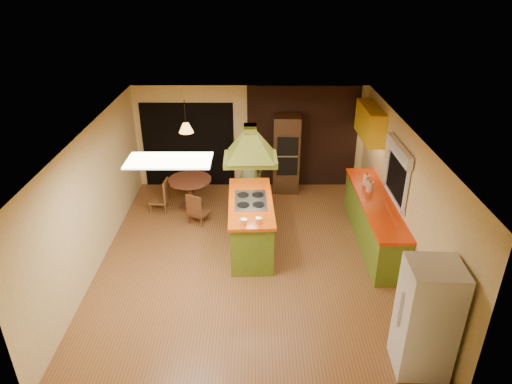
{
  "coord_description": "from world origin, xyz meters",
  "views": [
    {
      "loc": [
        0.12,
        -7.17,
        4.96
      ],
      "look_at": [
        0.13,
        0.48,
        1.15
      ],
      "focal_mm": 32.0,
      "sensor_mm": 36.0,
      "label": 1
    }
  ],
  "objects_px": {
    "kitchen_island": "(251,224)",
    "refrigerator": "(426,318)",
    "wall_oven": "(287,154)",
    "canister_large": "(366,180)",
    "man": "(249,173)",
    "dining_table": "(190,188)"
  },
  "relations": [
    {
      "from": "refrigerator",
      "to": "dining_table",
      "type": "height_order",
      "value": "refrigerator"
    },
    {
      "from": "man",
      "to": "canister_large",
      "type": "height_order",
      "value": "man"
    },
    {
      "from": "kitchen_island",
      "to": "dining_table",
      "type": "height_order",
      "value": "kitchen_island"
    },
    {
      "from": "dining_table",
      "to": "canister_large",
      "type": "height_order",
      "value": "canister_large"
    },
    {
      "from": "dining_table",
      "to": "wall_oven",
      "type": "bearing_deg",
      "value": 23.03
    },
    {
      "from": "dining_table",
      "to": "kitchen_island",
      "type": "bearing_deg",
      "value": -49.88
    },
    {
      "from": "kitchen_island",
      "to": "canister_large",
      "type": "xyz_separation_m",
      "value": [
        2.37,
        0.91,
        0.51
      ]
    },
    {
      "from": "dining_table",
      "to": "refrigerator",
      "type": "bearing_deg",
      "value": -51.21
    },
    {
      "from": "wall_oven",
      "to": "canister_large",
      "type": "height_order",
      "value": "wall_oven"
    },
    {
      "from": "wall_oven",
      "to": "dining_table",
      "type": "bearing_deg",
      "value": -153.3
    },
    {
      "from": "wall_oven",
      "to": "canister_large",
      "type": "bearing_deg",
      "value": -43.57
    },
    {
      "from": "wall_oven",
      "to": "canister_large",
      "type": "relative_size",
      "value": 8.84
    },
    {
      "from": "dining_table",
      "to": "man",
      "type": "bearing_deg",
      "value": -10.94
    },
    {
      "from": "man",
      "to": "wall_oven",
      "type": "distance_m",
      "value": 1.49
    },
    {
      "from": "kitchen_island",
      "to": "canister_large",
      "type": "distance_m",
      "value": 2.59
    },
    {
      "from": "man",
      "to": "canister_large",
      "type": "distance_m",
      "value": 2.46
    },
    {
      "from": "kitchen_island",
      "to": "refrigerator",
      "type": "relative_size",
      "value": 1.25
    },
    {
      "from": "refrigerator",
      "to": "man",
      "type": "bearing_deg",
      "value": 121.01
    },
    {
      "from": "man",
      "to": "wall_oven",
      "type": "bearing_deg",
      "value": -149.21
    },
    {
      "from": "wall_oven",
      "to": "dining_table",
      "type": "height_order",
      "value": "wall_oven"
    },
    {
      "from": "refrigerator",
      "to": "canister_large",
      "type": "distance_m",
      "value": 3.88
    },
    {
      "from": "refrigerator",
      "to": "dining_table",
      "type": "xyz_separation_m",
      "value": [
        -3.69,
        4.59,
        -0.33
      ]
    }
  ]
}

